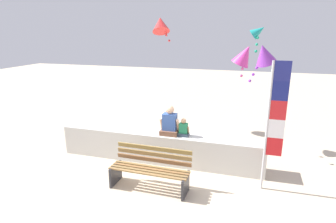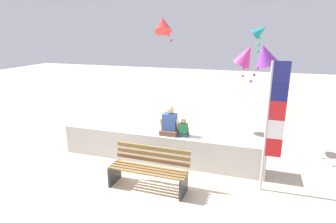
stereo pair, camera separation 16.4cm
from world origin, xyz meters
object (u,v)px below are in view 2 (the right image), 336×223
(kite_purple, at_px, (265,54))
(kite_magenta, at_px, (246,55))
(kite_teal, at_px, (260,32))
(person_adult, at_px, (170,123))
(flag_banner, at_px, (273,119))
(person_child, at_px, (183,129))
(park_bench, at_px, (149,169))
(kite_red, at_px, (163,24))

(kite_purple, relative_size, kite_magenta, 1.15)
(kite_teal, distance_m, kite_magenta, 0.79)
(person_adult, xyz_separation_m, kite_magenta, (1.67, 1.78, 1.61))
(person_adult, bearing_deg, flag_banner, -15.05)
(flag_banner, distance_m, kite_purple, 1.87)
(person_child, height_order, flag_banner, flag_banner)
(park_bench, distance_m, person_adult, 1.46)
(kite_teal, bearing_deg, flag_banner, -81.34)
(person_child, relative_size, kite_red, 0.49)
(flag_banner, bearing_deg, kite_magenta, 107.13)
(kite_purple, relative_size, kite_red, 1.14)
(kite_teal, bearing_deg, park_bench, -121.21)
(person_adult, xyz_separation_m, kite_teal, (2.00, 2.11, 2.26))
(person_adult, distance_m, kite_magenta, 2.92)
(person_child, distance_m, kite_teal, 3.57)
(person_child, relative_size, kite_purple, 0.43)
(flag_banner, xyz_separation_m, kite_magenta, (-0.75, 2.43, 1.06))
(kite_purple, bearing_deg, flag_banner, -79.95)
(person_child, bearing_deg, kite_red, 117.68)
(person_adult, distance_m, flag_banner, 2.56)
(flag_banner, bearing_deg, kite_purple, 100.05)
(kite_teal, xyz_separation_m, kite_purple, (0.17, -1.33, -0.53))
(person_adult, height_order, kite_purple, kite_purple)
(kite_teal, height_order, kite_magenta, kite_teal)
(person_adult, relative_size, kite_magenta, 0.82)
(person_adult, relative_size, flag_banner, 0.27)
(park_bench, xyz_separation_m, person_adult, (0.06, 1.29, 0.67))
(person_child, height_order, kite_red, kite_red)
(person_child, bearing_deg, person_adult, -179.94)
(park_bench, bearing_deg, person_child, 71.72)
(person_adult, xyz_separation_m, flag_banner, (2.42, -0.65, 0.55))
(park_bench, relative_size, person_adult, 2.30)
(park_bench, xyz_separation_m, kite_teal, (2.06, 3.40, 2.93))
(park_bench, relative_size, flag_banner, 0.63)
(flag_banner, xyz_separation_m, kite_purple, (-0.25, 1.43, 1.17))
(flag_banner, distance_m, kite_magenta, 2.75)
(person_child, height_order, kite_purple, kite_purple)
(flag_banner, distance_m, kite_teal, 3.27)
(kite_purple, bearing_deg, kite_magenta, 116.45)
(park_bench, xyz_separation_m, kite_magenta, (1.73, 3.07, 2.28))
(park_bench, distance_m, kite_magenta, 4.20)
(person_adult, height_order, flag_banner, flag_banner)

